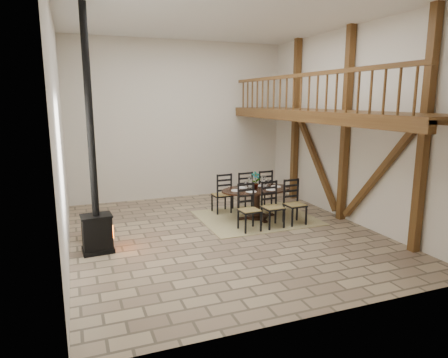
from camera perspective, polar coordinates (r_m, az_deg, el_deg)
name	(u,v)px	position (r m, az deg, el deg)	size (l,w,h in m)	color
ground	(224,233)	(9.73, 0.02, -7.75)	(8.00, 8.00, 0.00)	tan
room_shell	(271,106)	(9.69, 6.72, 10.27)	(7.02, 8.02, 5.01)	silver
rug	(256,218)	(10.95, 4.61, -5.53)	(3.00, 2.50, 0.02)	tan
dining_table	(256,203)	(10.84, 4.65, -3.43)	(2.04, 2.29, 1.28)	black
wood_stove	(95,200)	(8.67, -17.93, -2.90)	(0.66, 0.53, 5.00)	black
log_basket	(95,230)	(9.75, -17.99, -6.98)	(0.59, 0.59, 0.48)	brown
log_stack	(91,228)	(9.94, -18.48, -6.64)	(0.38, 0.38, 0.43)	tan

